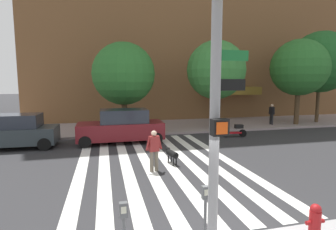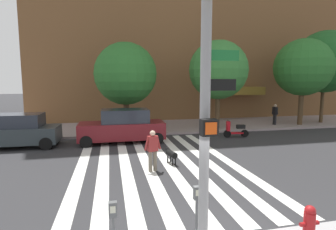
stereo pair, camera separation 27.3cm
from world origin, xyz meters
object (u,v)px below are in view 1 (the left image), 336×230
Objects in this scene: parking_meter_second_along at (124,230)px; street_tree_nearest at (124,74)px; pedestrian_dog_walker at (154,148)px; parked_car_near_curb at (12,132)px; parking_meter_curbside at (205,210)px; parked_scooter at (234,130)px; dog_on_leash at (172,154)px; street_tree_further at (299,68)px; fire_hydrant at (315,221)px; pedestrian_bystander at (272,113)px; street_tree_furthest at (320,62)px; traffic_light_pole at (217,81)px; street_tree_middle at (216,70)px; parked_car_behind_first at (122,127)px.

parking_meter_second_along is 0.22× the size of street_tree_nearest.
parked_car_near_curb is at bearing 140.73° from pedestrian_dog_walker.
parking_meter_curbside reaches higher than parked_scooter.
dog_on_leash is (2.51, 6.48, -0.59)m from parking_meter_second_along.
street_tree_further reaches higher than parking_meter_second_along.
parked_car_near_curb is 0.68× the size of street_tree_further.
fire_hydrant is 6.03m from pedestrian_dog_walker.
pedestrian_bystander is at bearing 36.63° from dog_on_leash.
parking_meter_second_along is at bearing -65.57° from parked_car_near_curb.
street_tree_nearest is at bearing -178.43° from street_tree_furthest.
parked_car_near_curb is (-9.12, 10.90, 0.37)m from fire_hydrant.
parking_meter_curbside is 12.67m from parked_car_near_curb.
parking_meter_curbside is 1.26× the size of dog_on_leash.
fire_hydrant is 14.48m from street_tree_nearest.
street_tree_middle reaches higher than traffic_light_pole.
parked_car_behind_first is 0.81× the size of street_tree_nearest.
parking_meter_curbside is at bearing -85.27° from parked_car_behind_first.
street_tree_middle is 3.90× the size of pedestrian_bystander.
parked_car_near_curb is at bearing 114.43° from parking_meter_second_along.
pedestrian_bystander reaches higher than parking_meter_curbside.
traffic_light_pole is 3.54× the size of pedestrian_bystander.
street_tree_further reaches higher than parked_scooter.
street_tree_nearest reaches higher than parked_car_behind_first.
street_tree_middle reaches higher than parking_meter_second_along.
street_tree_middle is (6.17, 13.93, 0.88)m from traffic_light_pole.
parking_meter_curbside is (-2.48, 0.12, 0.51)m from fire_hydrant.
parked_car_behind_first is at bearing 94.60° from traffic_light_pole.
parked_car_behind_first is (0.70, 11.11, -0.09)m from parking_meter_second_along.
parked_scooter is 11.15m from street_tree_furthest.
fire_hydrant is 17.76m from street_tree_further.
parked_scooter is (3.76, 10.74, -0.04)m from fire_hydrant.
parking_meter_curbside is at bearing -120.44° from parked_scooter.
parked_car_behind_first reaches higher than parking_meter_second_along.
dog_on_leash is at bearing -68.68° from parked_car_behind_first.
pedestrian_dog_walker is at bearing -151.16° from street_tree_furthest.
parking_meter_curbside is 0.21× the size of street_tree_middle.
fire_hydrant is 6.46m from dog_on_leash.
dog_on_leash is at bearing 82.09° from traffic_light_pole.
parked_car_near_curb is 20.38m from street_tree_further.
dog_on_leash is (-14.84, -7.89, -4.73)m from street_tree_furthest.
street_tree_middle is 0.85× the size of street_tree_furthest.
street_tree_nearest reaches higher than fire_hydrant.
street_tree_nearest reaches higher than traffic_light_pole.
street_tree_middle is at bearing 91.17° from parked_scooter.
parked_car_near_curb reaches higher than pedestrian_dog_walker.
pedestrian_bystander is (4.94, 3.15, 0.60)m from parked_scooter.
pedestrian_dog_walker is (-0.01, 5.76, -2.59)m from traffic_light_pole.
street_tree_nearest is at bearing 92.10° from traffic_light_pole.
dog_on_leash is (1.42, -7.45, -3.63)m from street_tree_nearest.
parked_car_behind_first is 8.34m from street_tree_middle.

